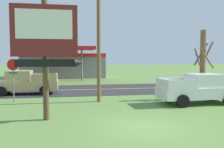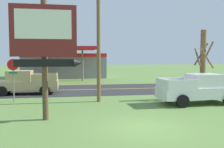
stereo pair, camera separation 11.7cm
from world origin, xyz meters
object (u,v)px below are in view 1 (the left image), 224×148
(stop_sign, at_px, (13,72))
(utility_pole, at_px, (99,33))
(bare_tree, at_px, (203,64))
(pickup_white_parked_on_lawn, at_px, (199,89))
(motel_sign, at_px, (46,41))
(pickup_tan_on_road, at_px, (25,83))
(gas_station, at_px, (64,65))

(stop_sign, bearing_deg, utility_pole, -8.46)
(bare_tree, bearing_deg, pickup_white_parked_on_lawn, -125.54)
(stop_sign, relative_size, bare_tree, 0.59)
(motel_sign, relative_size, utility_pole, 0.67)
(stop_sign, distance_m, pickup_tan_on_road, 3.70)
(bare_tree, relative_size, gas_station, 0.42)
(utility_pole, bearing_deg, pickup_tan_on_road, 141.98)
(pickup_white_parked_on_lawn, bearing_deg, bare_tree, 54.46)
(motel_sign, xyz_separation_m, gas_station, (0.32, 25.84, -1.90))
(stop_sign, xyz_separation_m, pickup_tan_on_road, (0.13, 3.54, -1.06))
(utility_pole, relative_size, gas_station, 0.73)
(bare_tree, distance_m, pickup_white_parked_on_lawn, 2.67)
(bare_tree, bearing_deg, pickup_tan_on_road, 161.11)
(utility_pole, height_order, pickup_white_parked_on_lawn, utility_pole)
(utility_pole, distance_m, gas_station, 21.55)
(utility_pole, distance_m, pickup_tan_on_road, 8.04)
(stop_sign, xyz_separation_m, pickup_white_parked_on_lawn, (12.12, -2.72, -1.06))
(pickup_tan_on_road, bearing_deg, bare_tree, -18.89)
(stop_sign, relative_size, utility_pole, 0.34)
(bare_tree, relative_size, pickup_white_parked_on_lawn, 0.95)
(utility_pole, height_order, bare_tree, utility_pole)
(stop_sign, distance_m, pickup_white_parked_on_lawn, 12.47)
(utility_pole, xyz_separation_m, bare_tree, (7.62, -0.14, -2.10))
(bare_tree, bearing_deg, stop_sign, 175.76)
(motel_sign, bearing_deg, gas_station, 89.29)
(pickup_white_parked_on_lawn, distance_m, pickup_tan_on_road, 13.53)
(stop_sign, distance_m, bare_tree, 13.41)
(gas_station, distance_m, pickup_white_parked_on_lawn, 24.82)
(bare_tree, xyz_separation_m, pickup_tan_on_road, (-13.23, 4.53, -1.62))
(motel_sign, bearing_deg, pickup_white_parked_on_lawn, 16.39)
(stop_sign, bearing_deg, pickup_white_parked_on_lawn, -12.65)
(utility_pole, height_order, gas_station, utility_pole)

